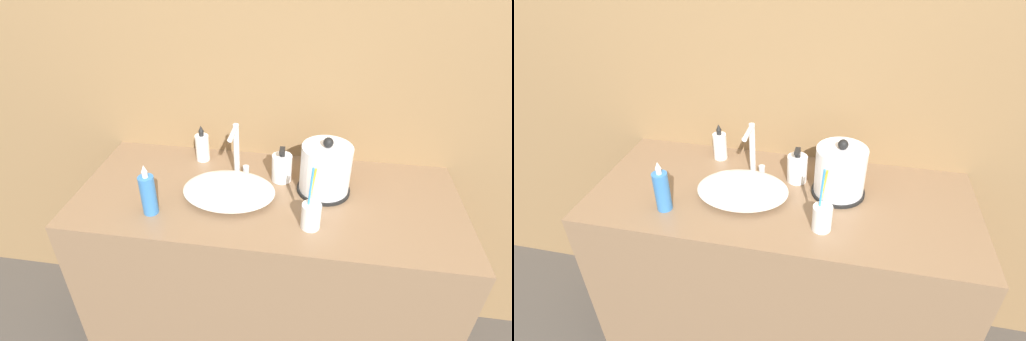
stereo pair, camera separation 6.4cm
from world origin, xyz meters
TOP-DOWN VIEW (x-y plane):
  - wall_back at (0.00, 0.59)m, footprint 6.00×0.04m
  - vanity_counter at (0.00, 0.29)m, footprint 1.37×0.57m
  - sink_basin at (-0.13, 0.25)m, footprint 0.33×0.25m
  - faucet at (-0.13, 0.39)m, footprint 0.06×0.11m
  - electric_kettle at (0.20, 0.34)m, footprint 0.19×0.19m
  - toothbrush_cup at (0.16, 0.14)m, footprint 0.06×0.06m
  - lotion_bottle at (0.04, 0.39)m, footprint 0.07×0.07m
  - shampoo_bottle at (-0.37, 0.13)m, footprint 0.05×0.05m
  - mouthwash_bottle at (-0.29, 0.49)m, footprint 0.05×0.05m

SIDE VIEW (x-z plane):
  - vanity_counter at x=0.00m, z-range 0.00..0.85m
  - sink_basin at x=-0.13m, z-range 0.85..0.91m
  - toothbrush_cup at x=0.16m, z-range 0.79..1.01m
  - lotion_bottle at x=0.04m, z-range 0.84..0.98m
  - mouthwash_bottle at x=-0.29m, z-range 0.83..0.99m
  - shampoo_bottle at x=-0.37m, z-range 0.83..1.02m
  - electric_kettle at x=0.20m, z-range 0.83..1.05m
  - faucet at x=-0.13m, z-range 0.86..1.07m
  - wall_back at x=0.00m, z-range 0.00..2.60m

